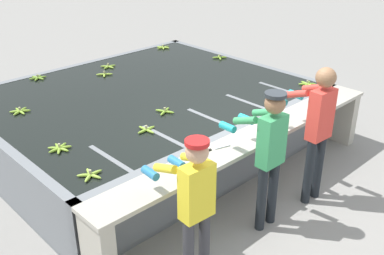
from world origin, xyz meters
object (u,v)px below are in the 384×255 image
at_px(banana_bunch_floating_1, 90,175).
at_px(banana_bunch_floating_2, 146,130).
at_px(banana_bunch_floating_5, 165,111).
at_px(banana_bunch_floating_10, 38,78).
at_px(banana_bunch_floating_9, 163,47).
at_px(banana_bunch_floating_3, 108,66).
at_px(banana_bunch_floating_6, 307,84).
at_px(knife_0, 213,149).
at_px(worker_0, 194,199).
at_px(banana_bunch_floating_7, 60,148).
at_px(worker_2, 317,123).
at_px(worker_1, 269,148).
at_px(banana_bunch_floating_8, 220,57).
at_px(banana_bunch_floating_0, 104,74).
at_px(banana_bunch_floating_4, 20,111).

xyz_separation_m(banana_bunch_floating_1, banana_bunch_floating_2, (1.08, 0.44, 0.00)).
height_order(banana_bunch_floating_2, banana_bunch_floating_5, same).
bearing_deg(banana_bunch_floating_10, banana_bunch_floating_1, -107.63).
bearing_deg(banana_bunch_floating_9, banana_bunch_floating_3, -169.55).
relative_size(banana_bunch_floating_5, banana_bunch_floating_6, 0.95).
xyz_separation_m(banana_bunch_floating_2, knife_0, (0.24, -0.92, -0.01)).
bearing_deg(banana_bunch_floating_1, banana_bunch_floating_9, 40.72).
distance_m(banana_bunch_floating_3, banana_bunch_floating_5, 2.26).
height_order(worker_0, banana_bunch_floating_1, worker_0).
distance_m(banana_bunch_floating_7, banana_bunch_floating_10, 2.63).
relative_size(worker_2, banana_bunch_floating_2, 6.24).
xyz_separation_m(worker_0, worker_1, (1.19, 0.07, 0.07)).
bearing_deg(banana_bunch_floating_5, banana_bunch_floating_10, 103.74).
height_order(worker_0, banana_bunch_floating_2, worker_0).
xyz_separation_m(worker_1, banana_bunch_floating_8, (2.40, 2.97, -0.13)).
distance_m(banana_bunch_floating_0, banana_bunch_floating_10, 1.07).
bearing_deg(banana_bunch_floating_4, worker_0, -86.32).
height_order(worker_1, knife_0, worker_1).
xyz_separation_m(banana_bunch_floating_1, banana_bunch_floating_4, (0.20, 2.08, -0.00)).
relative_size(banana_bunch_floating_3, banana_bunch_floating_4, 0.98).
relative_size(banana_bunch_floating_1, knife_0, 0.80).
bearing_deg(banana_bunch_floating_3, banana_bunch_floating_5, -104.53).
distance_m(banana_bunch_floating_1, banana_bunch_floating_5, 1.77).
bearing_deg(worker_2, banana_bunch_floating_4, 124.91).
relative_size(banana_bunch_floating_0, banana_bunch_floating_7, 0.88).
height_order(banana_bunch_floating_5, banana_bunch_floating_7, same).
relative_size(banana_bunch_floating_7, banana_bunch_floating_8, 1.15).
bearing_deg(knife_0, banana_bunch_floating_9, 57.08).
bearing_deg(knife_0, banana_bunch_floating_5, 75.90).
bearing_deg(worker_1, banana_bunch_floating_7, 130.56).
xyz_separation_m(banana_bunch_floating_4, banana_bunch_floating_9, (3.49, 1.09, 0.00)).
distance_m(banana_bunch_floating_2, banana_bunch_floating_5, 0.61).
bearing_deg(banana_bunch_floating_3, banana_bunch_floating_7, -134.67).
bearing_deg(banana_bunch_floating_10, banana_bunch_floating_9, -0.42).
distance_m(banana_bunch_floating_0, knife_0, 3.13).
xyz_separation_m(banana_bunch_floating_7, banana_bunch_floating_9, (3.63, 2.43, 0.00)).
bearing_deg(banana_bunch_floating_8, banana_bunch_floating_0, 162.24).
height_order(worker_2, banana_bunch_floating_5, worker_2).
bearing_deg(worker_2, banana_bunch_floating_8, 62.85).
bearing_deg(banana_bunch_floating_2, banana_bunch_floating_5, 27.17).
distance_m(banana_bunch_floating_1, banana_bunch_floating_2, 1.17).
relative_size(worker_0, banana_bunch_floating_7, 5.59).
distance_m(worker_2, banana_bunch_floating_9, 4.49).
bearing_deg(worker_0, banana_bunch_floating_7, 100.56).
bearing_deg(banana_bunch_floating_2, banana_bunch_floating_10, 91.39).
xyz_separation_m(banana_bunch_floating_3, banana_bunch_floating_4, (-1.99, -0.82, -0.00)).
bearing_deg(banana_bunch_floating_5, banana_bunch_floating_1, -156.26).
xyz_separation_m(worker_0, banana_bunch_floating_5, (1.22, 1.84, -0.06)).
relative_size(banana_bunch_floating_4, banana_bunch_floating_5, 1.05).
xyz_separation_m(worker_2, banana_bunch_floating_2, (-1.36, 1.56, -0.19)).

